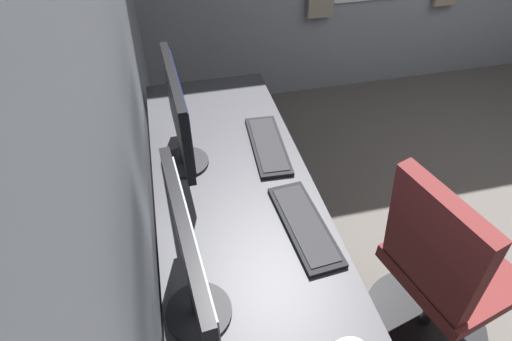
{
  "coord_description": "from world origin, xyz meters",
  "views": [
    {
      "loc": [
        -0.78,
        2.11,
        1.88
      ],
      "look_at": [
        0.22,
        1.87,
        0.95
      ],
      "focal_mm": 28.76,
      "sensor_mm": 36.0,
      "label": 1
    }
  ],
  "objects_px": {
    "drawer_pedestal": "(244,299)",
    "monitor_primary": "(179,115)",
    "monitor_secondary": "(191,265)",
    "keyboard_spare": "(268,145)",
    "office_chair": "(438,278)",
    "keyboard_main": "(305,225)"
  },
  "relations": [
    {
      "from": "keyboard_spare",
      "to": "office_chair",
      "type": "relative_size",
      "value": 0.44
    },
    {
      "from": "drawer_pedestal",
      "to": "keyboard_spare",
      "type": "height_order",
      "value": "keyboard_spare"
    },
    {
      "from": "office_chair",
      "to": "monitor_primary",
      "type": "bearing_deg",
      "value": 55.99
    },
    {
      "from": "keyboard_main",
      "to": "office_chair",
      "type": "distance_m",
      "value": 0.63
    },
    {
      "from": "keyboard_main",
      "to": "office_chair",
      "type": "bearing_deg",
      "value": -107.29
    },
    {
      "from": "keyboard_spare",
      "to": "office_chair",
      "type": "xyz_separation_m",
      "value": [
        -0.64,
        -0.55,
        -0.28
      ]
    },
    {
      "from": "monitor_secondary",
      "to": "keyboard_main",
      "type": "distance_m",
      "value": 0.54
    },
    {
      "from": "drawer_pedestal",
      "to": "monitor_primary",
      "type": "relative_size",
      "value": 1.32
    },
    {
      "from": "monitor_primary",
      "to": "office_chair",
      "type": "distance_m",
      "value": 1.22
    },
    {
      "from": "drawer_pedestal",
      "to": "office_chair",
      "type": "height_order",
      "value": "office_chair"
    },
    {
      "from": "office_chair",
      "to": "monitor_secondary",
      "type": "bearing_deg",
      "value": 95.04
    },
    {
      "from": "keyboard_spare",
      "to": "monitor_secondary",
      "type": "bearing_deg",
      "value": 151.14
    },
    {
      "from": "keyboard_spare",
      "to": "monitor_primary",
      "type": "bearing_deg",
      "value": 94.13
    },
    {
      "from": "monitor_primary",
      "to": "drawer_pedestal",
      "type": "bearing_deg",
      "value": -162.43
    },
    {
      "from": "monitor_primary",
      "to": "monitor_secondary",
      "type": "height_order",
      "value": "monitor_primary"
    },
    {
      "from": "drawer_pedestal",
      "to": "monitor_primary",
      "type": "distance_m",
      "value": 0.8
    },
    {
      "from": "monitor_secondary",
      "to": "keyboard_spare",
      "type": "xyz_separation_m",
      "value": [
        0.73,
        -0.4,
        -0.24
      ]
    },
    {
      "from": "drawer_pedestal",
      "to": "monitor_secondary",
      "type": "height_order",
      "value": "monitor_secondary"
    },
    {
      "from": "keyboard_spare",
      "to": "office_chair",
      "type": "distance_m",
      "value": 0.89
    },
    {
      "from": "monitor_primary",
      "to": "office_chair",
      "type": "height_order",
      "value": "monitor_primary"
    },
    {
      "from": "keyboard_main",
      "to": "drawer_pedestal",
      "type": "bearing_deg",
      "value": 93.64
    },
    {
      "from": "monitor_secondary",
      "to": "keyboard_main",
      "type": "height_order",
      "value": "monitor_secondary"
    }
  ]
}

